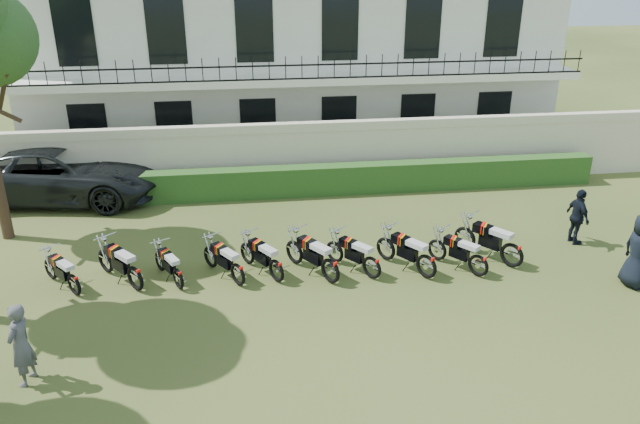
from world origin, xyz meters
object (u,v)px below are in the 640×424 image
at_px(suv, 62,173).
at_px(inspector, 21,345).
at_px(motorcycle_5, 330,265).
at_px(motorcycle_0, 73,280).
at_px(motorcycle_6, 372,262).
at_px(motorcycle_8, 479,260).
at_px(motorcycle_3, 238,269).
at_px(officer_3, 640,251).
at_px(motorcycle_9, 513,249).
at_px(motorcycle_1, 135,273).
at_px(motorcycle_4, 276,265).
at_px(motorcycle_2, 178,274).
at_px(motorcycle_7, 427,261).
at_px(officer_5, 578,217).

xyz_separation_m(suv, inspector, (1.56, -9.77, -0.05)).
relative_size(motorcycle_5, inspector, 1.00).
relative_size(motorcycle_0, inspector, 0.80).
distance_m(motorcycle_6, motorcycle_8, 2.73).
distance_m(motorcycle_3, officer_3, 9.86).
bearing_deg(motorcycle_9, motorcycle_1, 142.13).
bearing_deg(motorcycle_8, motorcycle_4, 137.63).
bearing_deg(suv, motorcycle_1, -145.70).
bearing_deg(motorcycle_5, motorcycle_3, 140.83).
distance_m(motorcycle_1, motorcycle_9, 9.61).
distance_m(motorcycle_1, motorcycle_4, 3.44).
relative_size(motorcycle_3, motorcycle_8, 1.04).
distance_m(motorcycle_2, suv, 7.80).
bearing_deg(motorcycle_6, motorcycle_7, -45.25).
height_order(motorcycle_2, motorcycle_7, motorcycle_7).
distance_m(motorcycle_2, motorcycle_7, 6.20).
xyz_separation_m(motorcycle_3, motorcycle_5, (2.29, -0.18, 0.05)).
relative_size(motorcycle_2, motorcycle_5, 0.88).
xyz_separation_m(motorcycle_2, officer_5, (10.96, 1.17, 0.39)).
relative_size(motorcycle_3, motorcycle_5, 0.91).
xyz_separation_m(motorcycle_6, motorcycle_8, (2.72, -0.24, -0.01)).
relative_size(motorcycle_5, officer_5, 1.07).
xyz_separation_m(inspector, officer_3, (13.87, 1.95, 0.09)).
xyz_separation_m(motorcycle_8, officer_3, (3.69, -0.93, 0.49)).
height_order(motorcycle_2, officer_3, officer_3).
bearing_deg(officer_5, officer_3, -179.09).
distance_m(motorcycle_3, motorcycle_6, 3.37).
height_order(motorcycle_5, officer_5, officer_5).
height_order(motorcycle_1, officer_3, officer_3).
bearing_deg(motorcycle_5, motorcycle_4, 135.20).
bearing_deg(inspector, motorcycle_5, 130.19).
height_order(motorcycle_4, officer_5, officer_5).
distance_m(motorcycle_0, officer_3, 13.76).
height_order(motorcycle_6, motorcycle_9, motorcycle_9).
height_order(motorcycle_2, motorcycle_8, motorcycle_8).
bearing_deg(motorcycle_0, motorcycle_7, -42.46).
xyz_separation_m(motorcycle_0, motorcycle_5, (6.21, -0.20, 0.07)).
height_order(motorcycle_5, inspector, inspector).
height_order(motorcycle_0, motorcycle_3, motorcycle_3).
height_order(motorcycle_1, suv, suv).
bearing_deg(motorcycle_9, motorcycle_3, 142.61).
bearing_deg(motorcycle_9, motorcycle_0, 142.39).
relative_size(motorcycle_0, motorcycle_9, 0.80).
bearing_deg(officer_5, inspector, 102.64).
bearing_deg(officer_5, motorcycle_4, 92.27).
bearing_deg(motorcycle_8, motorcycle_5, 139.66).
bearing_deg(motorcycle_8, officer_3, -52.11).
distance_m(motorcycle_3, motorcycle_9, 7.13).
height_order(motorcycle_5, suv, suv).
bearing_deg(officer_5, suv, 65.24).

